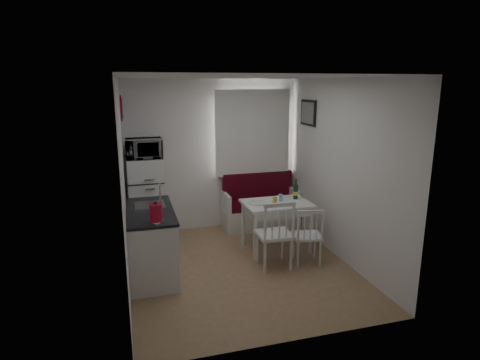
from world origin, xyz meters
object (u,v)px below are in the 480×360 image
object	(u,v)px
chair_left	(277,228)
wine_bottle	(296,189)
microwave	(144,149)
dining_table	(277,208)
chair_right	(310,230)
kettle	(156,213)
bench	(260,209)
kitchen_counter	(151,242)
fridge	(147,200)

from	to	relation	value
chair_left	wine_bottle	xyz separation A→B (m)	(0.60, 0.77, 0.30)
microwave	dining_table	bearing A→B (deg)	-24.97
chair_right	microwave	bearing A→B (deg)	155.93
dining_table	chair_right	distance (m)	0.72
dining_table	wine_bottle	distance (m)	0.44
chair_left	kettle	world-z (taller)	kettle
bench	chair_left	world-z (taller)	chair_left
chair_right	kettle	xyz separation A→B (m)	(-2.11, -0.19, 0.51)
kitchen_counter	kettle	size ratio (longest dim) A/B	5.20
microwave	wine_bottle	size ratio (longest dim) A/B	1.77
chair_left	microwave	distance (m)	2.44
bench	wine_bottle	distance (m)	1.14
bench	wine_bottle	bearing A→B (deg)	-74.52
microwave	wine_bottle	distance (m)	2.45
chair_right	fridge	bearing A→B (deg)	155.06
chair_left	bench	bearing A→B (deg)	80.53
kitchen_counter	dining_table	world-z (taller)	kitchen_counter
bench	chair_right	size ratio (longest dim) A/B	2.94
kettle	wine_bottle	size ratio (longest dim) A/B	0.81
kettle	chair_left	bearing A→B (deg)	6.26
bench	chair_left	bearing A→B (deg)	-101.19
fridge	microwave	size ratio (longest dim) A/B	2.49
fridge	wine_bottle	distance (m)	2.40
kitchen_counter	microwave	distance (m)	1.61
kitchen_counter	wine_bottle	size ratio (longest dim) A/B	4.20
dining_table	fridge	distance (m)	2.11
kitchen_counter	wine_bottle	world-z (taller)	kitchen_counter
microwave	fridge	bearing A→B (deg)	90.00
kitchen_counter	chair_left	xyz separation A→B (m)	(1.66, -0.36, 0.16)
microwave	chair_left	bearing A→B (deg)	-43.40
chair_left	fridge	distance (m)	2.30
microwave	chair_right	bearing A→B (deg)	-35.66
fridge	wine_bottle	world-z (taller)	fridge
bench	chair_left	xyz separation A→B (m)	(-0.34, -1.71, 0.29)
dining_table	wine_bottle	world-z (taller)	wine_bottle
microwave	kettle	world-z (taller)	microwave
kettle	bench	bearing A→B (deg)	44.10
kitchen_counter	chair_left	distance (m)	1.71
fridge	wine_bottle	xyz separation A→B (m)	(2.24, -0.83, 0.22)
chair_right	fridge	distance (m)	2.67
chair_left	fridge	world-z (taller)	fridge
chair_right	kettle	size ratio (longest dim) A/B	1.81
bench	chair_right	distance (m)	1.72
kitchen_counter	fridge	bearing A→B (deg)	89.10
chair_left	microwave	xyz separation A→B (m)	(-1.64, 1.55, 0.92)
kitchen_counter	chair_left	world-z (taller)	kitchen_counter
bench	dining_table	xyz separation A→B (m)	(-0.09, -1.04, 0.35)
wine_bottle	chair_left	bearing A→B (deg)	-127.85
bench	chair_left	distance (m)	1.77
dining_table	chair_left	world-z (taller)	chair_left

